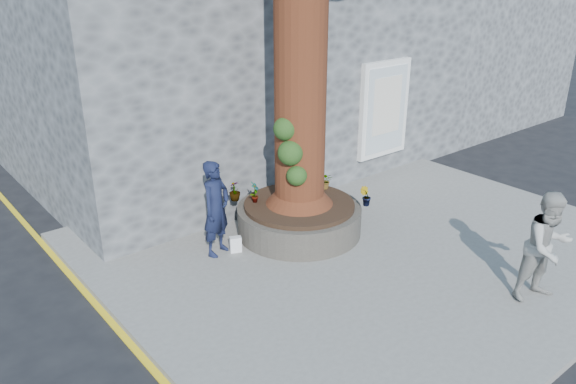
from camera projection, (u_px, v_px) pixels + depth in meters
ground at (343, 298)px, 8.71m from camera, size 120.00×120.00×0.00m
pavement at (363, 243)px, 10.27m from camera, size 9.00×8.00×0.12m
yellow_line at (131, 345)px, 7.64m from camera, size 0.10×30.00×0.01m
stone_shop at (218, 33)px, 14.11m from camera, size 10.30×8.30×6.30m
neighbour_shop at (420, 20)px, 18.84m from camera, size 6.00×8.00×6.00m
planter at (299, 218)px, 10.45m from camera, size 2.30×2.30×0.60m
man at (216, 208)px, 9.50m from camera, size 0.72×0.61×1.69m
woman at (548, 247)px, 8.21m from camera, size 0.99×0.87×1.71m
shopping_bag at (236, 244)px, 9.80m from camera, size 0.23×0.19×0.28m
plant_a at (255, 192)px, 10.27m from camera, size 0.26×0.25×0.41m
plant_b at (365, 196)px, 10.15m from camera, size 0.27×0.27×0.36m
plant_c at (235, 191)px, 10.37m from camera, size 0.23×0.23×0.38m
plant_d at (326, 181)px, 10.92m from camera, size 0.38×0.39×0.32m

